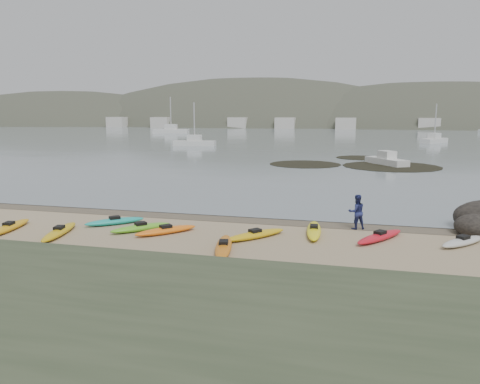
# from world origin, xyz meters

# --- Properties ---
(ground) EXTENTS (600.00, 600.00, 0.00)m
(ground) POSITION_xyz_m (0.00, 0.00, 0.00)
(ground) COLOR tan
(ground) RESTS_ON ground
(wet_sand) EXTENTS (60.00, 60.00, 0.00)m
(wet_sand) POSITION_xyz_m (0.00, -0.30, 0.00)
(wet_sand) COLOR brown
(wet_sand) RESTS_ON ground
(water) EXTENTS (1200.00, 1200.00, 0.00)m
(water) POSITION_xyz_m (0.00, 300.00, 0.01)
(water) COLOR slate
(water) RESTS_ON ground
(bluff) EXTENTS (60.00, 8.00, 2.00)m
(bluff) POSITION_xyz_m (0.00, -17.50, 1.00)
(bluff) COLOR #475138
(bluff) RESTS_ON ground
(kayaks) EXTENTS (24.16, 7.83, 0.34)m
(kayaks) POSITION_xyz_m (-0.60, -4.44, 0.17)
(kayaks) COLOR gold
(kayaks) RESTS_ON ground
(person_east) EXTENTS (1.09, 0.99, 1.83)m
(person_east) POSITION_xyz_m (6.58, -1.15, 0.92)
(person_east) COLOR navy
(person_east) RESTS_ON ground
(kelp_mats) EXTENTS (19.17, 17.95, 0.04)m
(kelp_mats) POSITION_xyz_m (6.59, 30.48, 0.03)
(kelp_mats) COLOR black
(kelp_mats) RESTS_ON water
(moored_boats) EXTENTS (97.84, 96.65, 1.40)m
(moored_boats) POSITION_xyz_m (-6.00, 86.94, 0.60)
(moored_boats) COLOR silver
(moored_boats) RESTS_ON ground
(far_hills) EXTENTS (550.00, 135.00, 80.00)m
(far_hills) POSITION_xyz_m (39.38, 193.97, -15.93)
(far_hills) COLOR #384235
(far_hills) RESTS_ON ground
(far_town) EXTENTS (199.00, 5.00, 4.00)m
(far_town) POSITION_xyz_m (6.00, 145.00, 2.00)
(far_town) COLOR beige
(far_town) RESTS_ON ground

